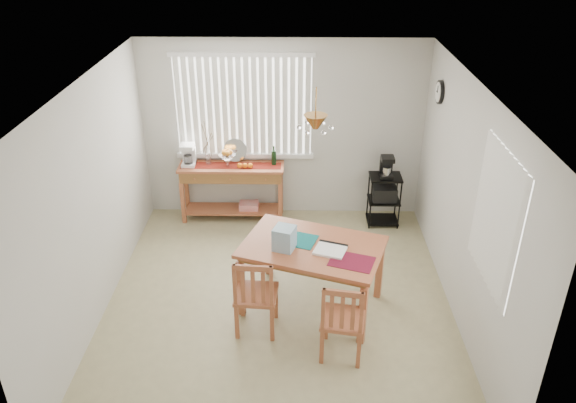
{
  "coord_description": "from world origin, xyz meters",
  "views": [
    {
      "loc": [
        0.2,
        -5.29,
        4.13
      ],
      "look_at": [
        0.1,
        0.55,
        1.05
      ],
      "focal_mm": 35.0,
      "sensor_mm": 36.0,
      "label": 1
    }
  ],
  "objects_px": {
    "chair_left": "(256,295)",
    "sideboard": "(232,179)",
    "chair_right": "(343,320)",
    "wire_cart": "(384,195)",
    "cart_items": "(387,167)",
    "dining_table": "(312,252)"
  },
  "relations": [
    {
      "from": "dining_table",
      "to": "cart_items",
      "type": "bearing_deg",
      "value": 60.88
    },
    {
      "from": "wire_cart",
      "to": "chair_right",
      "type": "relative_size",
      "value": 0.81
    },
    {
      "from": "chair_left",
      "to": "chair_right",
      "type": "relative_size",
      "value": 1.02
    },
    {
      "from": "dining_table",
      "to": "chair_right",
      "type": "height_order",
      "value": "chair_right"
    },
    {
      "from": "chair_right",
      "to": "cart_items",
      "type": "bearing_deg",
      "value": 74.15
    },
    {
      "from": "sideboard",
      "to": "cart_items",
      "type": "distance_m",
      "value": 2.21
    },
    {
      "from": "cart_items",
      "to": "chair_right",
      "type": "distance_m",
      "value": 2.91
    },
    {
      "from": "dining_table",
      "to": "chair_left",
      "type": "bearing_deg",
      "value": -142.91
    },
    {
      "from": "wire_cart",
      "to": "cart_items",
      "type": "bearing_deg",
      "value": 90.0
    },
    {
      "from": "sideboard",
      "to": "chair_right",
      "type": "relative_size",
      "value": 1.61
    },
    {
      "from": "dining_table",
      "to": "chair_left",
      "type": "distance_m",
      "value": 0.8
    },
    {
      "from": "wire_cart",
      "to": "cart_items",
      "type": "xyz_separation_m",
      "value": [
        0.0,
        0.01,
        0.45
      ]
    },
    {
      "from": "chair_right",
      "to": "dining_table",
      "type": "bearing_deg",
      "value": 109.27
    },
    {
      "from": "sideboard",
      "to": "cart_items",
      "type": "relative_size",
      "value": 4.82
    },
    {
      "from": "cart_items",
      "to": "chair_right",
      "type": "relative_size",
      "value": 0.33
    },
    {
      "from": "wire_cart",
      "to": "cart_items",
      "type": "distance_m",
      "value": 0.45
    },
    {
      "from": "chair_left",
      "to": "sideboard",
      "type": "bearing_deg",
      "value": 101.32
    },
    {
      "from": "wire_cart",
      "to": "chair_right",
      "type": "distance_m",
      "value": 2.87
    },
    {
      "from": "sideboard",
      "to": "dining_table",
      "type": "xyz_separation_m",
      "value": [
        1.11,
        -2.05,
        0.08
      ]
    },
    {
      "from": "wire_cart",
      "to": "chair_left",
      "type": "distance_m",
      "value": 2.92
    },
    {
      "from": "chair_left",
      "to": "chair_right",
      "type": "distance_m",
      "value": 0.97
    },
    {
      "from": "wire_cart",
      "to": "sideboard",
      "type": "bearing_deg",
      "value": 176.66
    }
  ]
}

